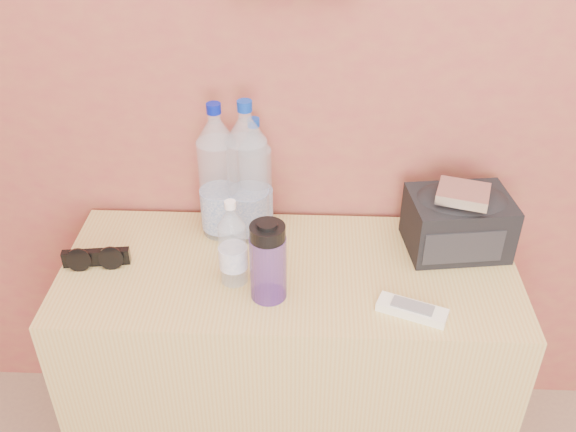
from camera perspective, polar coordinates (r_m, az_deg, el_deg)
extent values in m
cube|color=tan|center=(1.76, 0.06, -13.25)|extent=(1.09, 0.45, 0.68)
cylinder|color=silver|center=(1.58, -6.19, 3.30)|extent=(0.10, 0.10, 0.31)
cylinder|color=#071797|center=(1.49, -6.63, 9.49)|extent=(0.03, 0.03, 0.02)
cylinder|color=silver|center=(1.61, -2.91, 3.17)|extent=(0.08, 0.08, 0.26)
cylinder|color=#103CA9|center=(1.53, -3.09, 8.31)|extent=(0.03, 0.03, 0.02)
cylinder|color=white|center=(1.56, -3.61, 3.27)|extent=(0.10, 0.10, 0.32)
cylinder|color=#0A35A9|center=(1.47, -3.88, 9.74)|extent=(0.04, 0.04, 0.02)
cylinder|color=white|center=(1.44, -4.94, -2.80)|extent=(0.06, 0.06, 0.19)
cylinder|color=white|center=(1.38, -5.17, 1.01)|extent=(0.02, 0.02, 0.02)
cylinder|color=#502C85|center=(1.41, -1.77, -4.60)|extent=(0.08, 0.08, 0.16)
cylinder|color=black|center=(1.35, -1.84, -1.32)|extent=(0.08, 0.08, 0.04)
cube|color=silver|center=(1.43, 10.97, -8.21)|extent=(0.16, 0.10, 0.02)
cube|color=silver|center=(1.53, 15.31, 1.92)|extent=(0.14, 0.12, 0.02)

